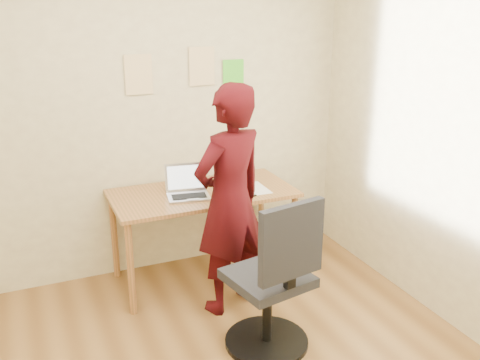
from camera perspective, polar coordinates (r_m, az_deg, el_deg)
name	(u,v)px	position (r m, az deg, el deg)	size (l,w,h in m)	color
room	(217,174)	(2.58, -2.48, 0.69)	(3.58, 3.58, 2.78)	brown
desk	(203,202)	(4.17, -3.99, -2.35)	(1.40, 0.70, 0.74)	#A26838
laptop	(187,189)	(4.05, -5.65, -0.97)	(0.35, 0.32, 0.22)	#B1B1B8
paper_sheet	(253,189)	(4.19, 1.37, -0.93)	(0.21, 0.30, 0.00)	white
phone	(249,194)	(4.06, 0.95, -1.52)	(0.09, 0.13, 0.01)	black
wall_note_left	(139,75)	(4.17, -10.76, 10.99)	(0.21, 0.00, 0.30)	#E8C58B
wall_note_mid	(202,66)	(4.31, -4.08, 12.01)	(0.21, 0.00, 0.30)	#E8C58B
wall_note_right	(233,75)	(4.41, -0.71, 11.18)	(0.18, 0.00, 0.24)	#4ECD2E
office_chair	(274,287)	(3.40, 3.66, -11.35)	(0.55, 0.56, 1.05)	black
person	(230,201)	(3.71, -1.09, -2.25)	(0.60, 0.39, 1.64)	#35070A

